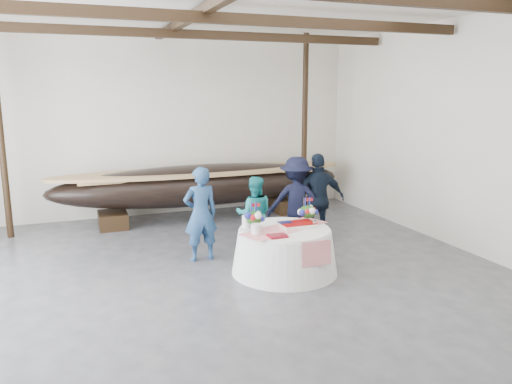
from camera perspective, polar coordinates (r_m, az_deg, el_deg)
name	(u,v)px	position (r m, az deg, el deg)	size (l,w,h in m)	color
floor	(238,304)	(7.60, -2.04, -12.65)	(10.00, 12.00, 0.01)	#3D3D42
wall_back	(161,125)	(12.79, -10.84, 7.49)	(10.00, 0.02, 4.50)	silver
wall_right	(509,141)	(9.78, 26.94, 5.25)	(0.02, 12.00, 4.50)	silver
pavilion_structure	(218,29)	(7.79, -4.37, 18.08)	(9.80, 11.76, 4.50)	black
longboat_display	(204,185)	(12.16, -5.99, 0.86)	(7.24, 1.45, 1.36)	black
banquet_table	(285,250)	(8.71, 3.28, -6.67)	(1.83, 1.83, 0.79)	white
tabletop_items	(281,219)	(8.65, 2.90, -3.05)	(1.77, 1.17, 0.40)	red
guest_woman_blue	(201,214)	(9.24, -6.35, -2.51)	(0.64, 0.42, 1.76)	navy
guest_woman_teal	(254,214)	(9.74, -0.20, -2.52)	(0.72, 0.56, 1.49)	teal
guest_man_left	(296,201)	(10.14, 4.62, -1.05)	(1.17, 0.67, 1.81)	black
guest_man_right	(318,199)	(10.24, 7.11, -0.81)	(1.10, 0.46, 1.87)	black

